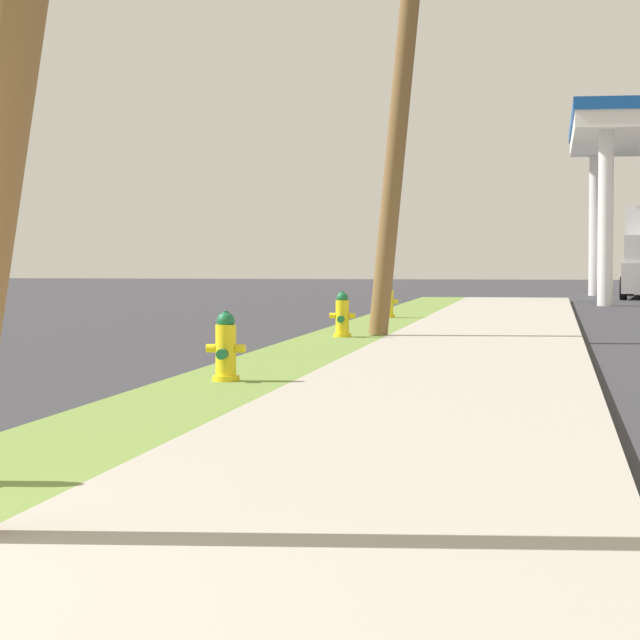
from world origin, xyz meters
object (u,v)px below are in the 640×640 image
at_px(utility_pole_midground, 405,55).
at_px(fire_hydrant_second, 226,351).
at_px(fire_hydrant_third, 342,317).
at_px(fire_hydrant_fourth, 388,302).

bearing_deg(utility_pole_midground, fire_hydrant_second, -96.51).
bearing_deg(utility_pole_midground, fire_hydrant_third, -153.58).
bearing_deg(fire_hydrant_fourth, fire_hydrant_third, -89.35).
bearing_deg(fire_hydrant_third, utility_pole_midground, 26.42).
height_order(fire_hydrant_second, fire_hydrant_third, same).
bearing_deg(fire_hydrant_fourth, utility_pole_midground, -81.16).
xyz_separation_m(fire_hydrant_second, utility_pole_midground, (0.99, 8.69, 4.30)).
bearing_deg(fire_hydrant_third, fire_hydrant_second, -90.18).
relative_size(fire_hydrant_third, fire_hydrant_fourth, 1.00).
height_order(fire_hydrant_third, utility_pole_midground, utility_pole_midground).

